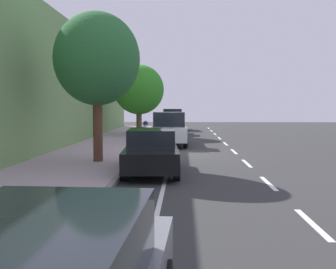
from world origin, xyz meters
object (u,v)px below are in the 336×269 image
Objects in this scene: parked_suv_green_nearest at (172,119)px; parked_sedan_tan_second at (172,125)px; parked_pickup_silver_mid at (169,130)px; street_tree_mid_block at (97,59)px; fire_hydrant at (145,133)px; cyclist_with_backpack at (145,134)px; parked_sedan_black_far at (151,152)px; street_tree_near_cyclist at (139,90)px; bicycle_at_curb at (149,148)px.

parked_sedan_tan_second is (-0.17, 6.08, -0.27)m from parked_suv_green_nearest.
parked_pickup_silver_mid is at bearing 90.56° from parked_sedan_tan_second.
parked_sedan_tan_second is 17.18m from street_tree_mid_block.
parked_pickup_silver_mid is 3.02m from fire_hydrant.
cyclist_with_backpack is at bearing 87.89° from parked_suv_green_nearest.
parked_suv_green_nearest reaches higher than parked_sedan_black_far.
parked_pickup_silver_mid reaches higher than cyclist_with_backpack.
parked_pickup_silver_mid is at bearing 123.24° from fire_hydrant.
street_tree_near_cyclist is at bearing -78.82° from fire_hydrant.
parked_sedan_black_far is at bearing 95.75° from bicycle_at_curb.
bicycle_at_curb is at bearing 96.70° from fire_hydrant.
parked_sedan_tan_second is 0.83× the size of parked_pickup_silver_mid.
street_tree_near_cyclist is (2.52, -6.95, 2.59)m from parked_pickup_silver_mid.
parked_sedan_tan_second is 2.72× the size of bicycle_at_curb.
street_tree_mid_block reaches higher than cyclist_with_backpack.
parked_suv_green_nearest is 24.70m from parked_sedan_black_far.
cyclist_with_backpack is 4.76m from street_tree_mid_block.
parked_sedan_black_far is at bearing 89.42° from parked_sedan_tan_second.
parked_pickup_silver_mid is at bearing 109.94° from street_tree_near_cyclist.
parked_sedan_tan_second is 13.47m from cyclist_with_backpack.
bicycle_at_curb is at bearing 81.64° from parked_pickup_silver_mid.
bicycle_at_curb is 0.28× the size of street_tree_mid_block.
street_tree_near_cyclist is (1.55, -11.62, 2.52)m from cyclist_with_backpack.
parked_sedan_tan_second reaches higher than fire_hydrant.
fire_hydrant is (0.67, -7.17, -0.41)m from cyclist_with_backpack.
street_tree_near_cyclist is 5.40m from fire_hydrant.
fire_hydrant is at bearing -83.66° from parked_sedan_black_far.
bicycle_at_curb is 5.00m from street_tree_mid_block.
street_tree_near_cyclist is (2.27, 7.90, 2.47)m from parked_suv_green_nearest.
parked_pickup_silver_mid reaches higher than bicycle_at_curb.
cyclist_with_backpack reaches higher than bicycle_at_curb.
cyclist_with_backpack is (0.97, 4.66, 0.07)m from parked_pickup_silver_mid.
parked_pickup_silver_mid is 4.77m from cyclist_with_backpack.
cyclist_with_backpack is at bearing -82.30° from parked_sedan_black_far.
parked_sedan_black_far reaches higher than fire_hydrant.
bicycle_at_curb is (0.66, 13.87, -0.39)m from parked_sedan_tan_second.
street_tree_near_cyclist is at bearing -90.00° from street_tree_mid_block.
parked_suv_green_nearest is at bearing -106.02° from street_tree_near_cyclist.
parked_pickup_silver_mid is 1.02× the size of street_tree_near_cyclist.
street_tree_near_cyclist is at bearing -81.63° from bicycle_at_curb.
street_tree_near_cyclist is 14.87m from street_tree_mid_block.
fire_hydrant is (1.39, 12.35, -0.46)m from parked_suv_green_nearest.
parked_pickup_silver_mid is at bearing 90.98° from parked_suv_green_nearest.
bicycle_at_curb is 7.66m from fire_hydrant.
fire_hydrant is (1.56, 6.27, -0.19)m from parked_sedan_tan_second.
street_tree_near_cyclist is at bearing -70.06° from parked_pickup_silver_mid.
parked_pickup_silver_mid is at bearing -91.59° from parked_sedan_black_far.
street_tree_near_cyclist is at bearing 73.98° from parked_suv_green_nearest.
fire_hydrant is at bearing -94.83° from street_tree_mid_block.
street_tree_mid_block is (2.27, 22.76, 3.08)m from parked_suv_green_nearest.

